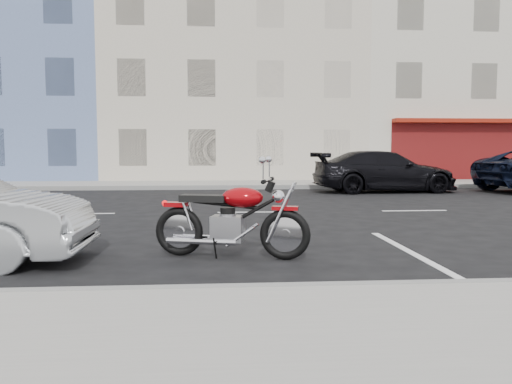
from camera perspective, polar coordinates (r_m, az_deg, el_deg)
ground at (r=12.19m, az=8.87°, el=-2.22°), size 120.00×120.00×0.00m
sidewalk_far at (r=20.66m, az=-10.45°, el=0.82°), size 80.00×3.40×0.15m
curb_far at (r=18.97m, az=-11.01°, el=0.48°), size 80.00×0.12×0.16m
bldg_blue at (r=30.67m, az=-26.47°, el=13.72°), size 12.00×12.00×13.00m
bldg_cream at (r=28.42m, az=-2.73°, el=13.43°), size 12.00×12.00×11.50m
bldg_corner at (r=31.64m, az=22.22°, el=13.12°), size 14.00×12.00×12.50m
motorcycle at (r=6.70m, az=3.58°, el=-3.60°), size 2.13×0.88×1.09m
car_far at (r=18.25m, az=14.45°, el=2.29°), size 5.10×2.25×1.46m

